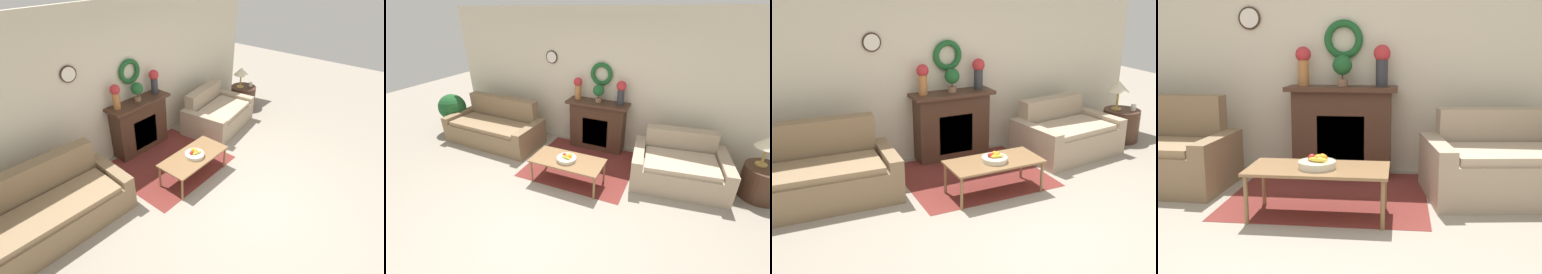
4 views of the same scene
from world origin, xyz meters
TOP-DOWN VIEW (x-y plane):
  - ground_plane at (0.00, 0.00)m, footprint 16.00×16.00m
  - floor_rug at (-0.01, 1.70)m, footprint 1.89×1.66m
  - wall_back at (-0.00, 2.66)m, footprint 6.80×0.15m
  - fireplace at (0.02, 2.46)m, footprint 1.23×0.41m
  - couch_left at (-2.11, 1.84)m, footprint 2.08×1.00m
  - loveseat_right at (1.67, 1.86)m, footprint 1.60×1.18m
  - coffee_table at (-0.01, 1.10)m, footprint 1.19×0.56m
  - fruit_bowl at (-0.01, 1.08)m, footprint 0.32×0.32m
  - side_table_by_loveseat at (2.88, 1.96)m, footprint 0.59×0.59m
  - table_lamp at (2.81, 2.02)m, footprint 0.34×0.34m
  - mug at (3.01, 1.86)m, footprint 0.08×0.08m
  - vase_on_mantel_left at (-0.42, 2.46)m, footprint 0.17×0.17m
  - vase_on_mantel_right at (0.46, 2.46)m, footprint 0.19×0.19m
  - potted_plant_on_mantel at (0.02, 2.44)m, footprint 0.22×0.22m

SIDE VIEW (x-z plane):
  - ground_plane at x=0.00m, z-range 0.00..0.00m
  - floor_rug at x=-0.01m, z-range 0.00..0.01m
  - side_table_by_loveseat at x=2.88m, z-range 0.00..0.52m
  - loveseat_right at x=1.67m, z-range -0.12..0.70m
  - couch_left at x=-2.11m, z-range -0.15..0.77m
  - coffee_table at x=-0.01m, z-range 0.18..0.61m
  - fruit_bowl at x=-0.01m, z-range 0.41..0.53m
  - fireplace at x=0.02m, z-range 0.01..1.02m
  - mug at x=3.01m, z-range 0.52..0.62m
  - table_lamp at x=2.81m, z-range 0.66..1.14m
  - potted_plant_on_mantel at x=0.02m, z-range 1.05..1.39m
  - vase_on_mantel_left at x=-0.42m, z-range 1.05..1.48m
  - vase_on_mantel_right at x=0.46m, z-range 1.05..1.50m
  - wall_back at x=0.00m, z-range 0.00..2.70m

